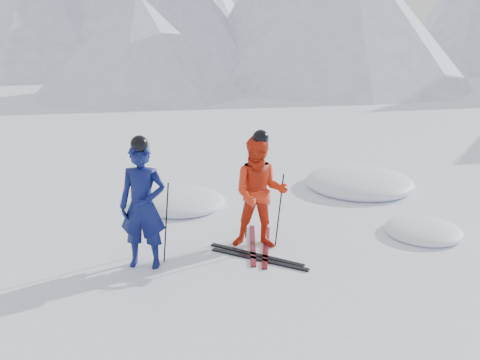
% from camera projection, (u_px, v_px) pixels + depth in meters
% --- Properties ---
extents(ground, '(160.00, 160.00, 0.00)m').
position_uv_depth(ground, '(331.00, 266.00, 7.95)').
color(ground, white).
rests_on(ground, ground).
extents(skier_blue, '(0.81, 0.64, 1.97)m').
position_uv_depth(skier_blue, '(143.00, 206.00, 7.71)').
color(skier_blue, '#0C134B').
rests_on(skier_blue, ground).
extents(skier_red, '(1.11, 0.97, 1.92)m').
position_uv_depth(skier_red, '(260.00, 193.00, 8.42)').
color(skier_red, red).
rests_on(skier_red, ground).
extents(pole_blue_left, '(0.13, 0.09, 1.31)m').
position_uv_depth(pole_blue_left, '(132.00, 221.00, 8.04)').
color(pole_blue_left, black).
rests_on(pole_blue_left, ground).
extents(pole_blue_right, '(0.13, 0.08, 1.31)m').
position_uv_depth(pole_blue_right, '(166.00, 223.00, 7.95)').
color(pole_blue_right, black).
rests_on(pole_blue_right, ground).
extents(pole_red_left, '(0.13, 0.10, 1.27)m').
position_uv_depth(pole_red_left, '(248.00, 205.00, 8.83)').
color(pole_red_left, black).
rests_on(pole_red_left, ground).
extents(pole_red_right, '(0.13, 0.09, 1.27)m').
position_uv_depth(pole_red_right, '(279.00, 210.00, 8.55)').
color(pole_red_right, black).
rests_on(pole_red_right, ground).
extents(ski_worn_left, '(0.66, 1.63, 0.03)m').
position_uv_depth(ski_worn_left, '(253.00, 244.00, 8.73)').
color(ski_worn_left, black).
rests_on(ski_worn_left, ground).
extents(ski_worn_right, '(0.55, 1.66, 0.03)m').
position_uv_depth(ski_worn_right, '(266.00, 246.00, 8.65)').
color(ski_worn_right, black).
rests_on(ski_worn_right, ground).
extents(ski_loose_a, '(1.69, 0.37, 0.03)m').
position_uv_depth(ski_loose_a, '(256.00, 255.00, 8.33)').
color(ski_loose_a, black).
rests_on(ski_loose_a, ground).
extents(ski_loose_b, '(1.70, 0.31, 0.03)m').
position_uv_depth(ski_loose_b, '(259.00, 259.00, 8.16)').
color(ski_loose_b, black).
rests_on(ski_loose_b, ground).
extents(snow_lumps, '(6.44, 4.78, 0.55)m').
position_uv_depth(snow_lumps, '(321.00, 196.00, 11.34)').
color(snow_lumps, white).
rests_on(snow_lumps, ground).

